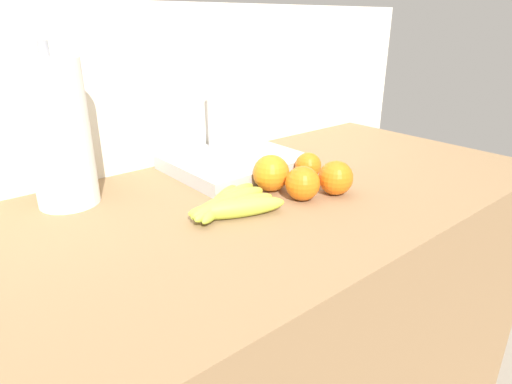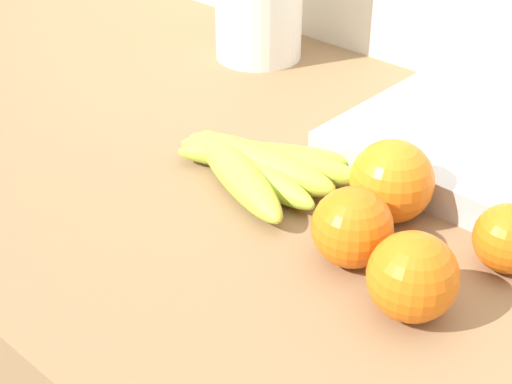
# 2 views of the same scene
# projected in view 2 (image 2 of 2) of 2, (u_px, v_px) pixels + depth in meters

# --- Properties ---
(wall_back) EXTENTS (2.06, 0.06, 1.30)m
(wall_back) POSITION_uv_depth(u_px,v_px,m) (435.00, 218.00, 1.20)
(wall_back) COLOR silver
(wall_back) RESTS_ON ground
(banana_bunch) EXTENTS (0.21, 0.18, 0.04)m
(banana_bunch) POSITION_uv_depth(u_px,v_px,m) (256.00, 165.00, 0.83)
(banana_bunch) COLOR #B4C73F
(banana_bunch) RESTS_ON counter
(orange_back_right) EXTENTS (0.08, 0.08, 0.08)m
(orange_back_right) POSITION_uv_depth(u_px,v_px,m) (392.00, 181.00, 0.75)
(orange_back_right) COLOR orange
(orange_back_right) RESTS_ON counter
(orange_center) EXTENTS (0.08, 0.08, 0.08)m
(orange_center) POSITION_uv_depth(u_px,v_px,m) (412.00, 277.00, 0.63)
(orange_center) COLOR orange
(orange_center) RESTS_ON counter
(orange_right) EXTENTS (0.08, 0.08, 0.08)m
(orange_right) POSITION_uv_depth(u_px,v_px,m) (352.00, 227.00, 0.70)
(orange_right) COLOR orange
(orange_right) RESTS_ON counter
(orange_far_right) EXTENTS (0.06, 0.06, 0.06)m
(orange_far_right) POSITION_uv_depth(u_px,v_px,m) (509.00, 238.00, 0.69)
(orange_far_right) COLOR orange
(orange_far_right) RESTS_ON counter
(sink_basin) EXTENTS (0.32, 0.28, 0.20)m
(sink_basin) POSITION_uv_depth(u_px,v_px,m) (500.00, 145.00, 0.86)
(sink_basin) COLOR #B7BABF
(sink_basin) RESTS_ON counter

